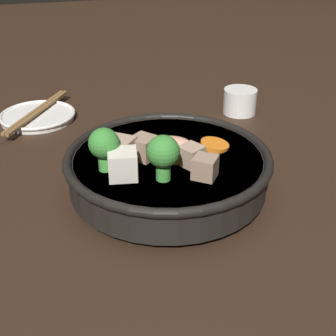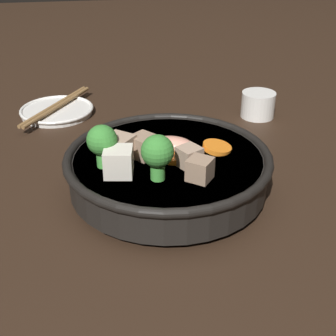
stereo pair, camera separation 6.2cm
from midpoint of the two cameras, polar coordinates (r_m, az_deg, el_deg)
The scene contains 5 objects.
ground_plane at distance 0.63m, azimuth -2.78°, elevation -2.93°, with size 3.00×3.00×0.00m, color black.
stirfry_bowl at distance 0.61m, azimuth -3.00°, elevation 0.08°, with size 0.27×0.27×0.11m.
side_saucer at distance 0.89m, azimuth -17.55°, elevation 6.01°, with size 0.13×0.13×0.01m.
tea_cup at distance 0.88m, azimuth 6.77°, elevation 8.08°, with size 0.06×0.06×0.05m.
chopsticks_pair at distance 0.88m, azimuth -17.64°, elevation 6.58°, with size 0.12×0.18×0.01m.
Camera 1 is at (-0.15, -0.52, 0.34)m, focal length 50.00 mm.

